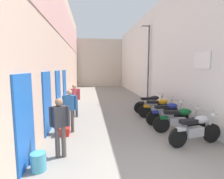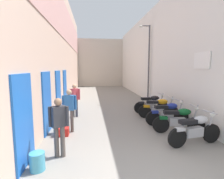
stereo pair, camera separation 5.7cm
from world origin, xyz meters
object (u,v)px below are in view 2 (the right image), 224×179
at_px(motorcycle_fourth, 159,108).
at_px(pedestrian_further_down, 75,98).
at_px(motorcycle_third, 168,113).
at_px(pedestrian_by_doorway, 59,123).
at_px(street_lamp, 148,58).
at_px(water_jug_near_door, 37,161).
at_px(motorcycle_second, 179,119).
at_px(motorcycle_nearest, 196,129).
at_px(pedestrian_mid_alley, 69,107).
at_px(motorcycle_fifth, 151,103).
at_px(plastic_crate, 62,132).

distance_m(motorcycle_fourth, pedestrian_further_down, 3.96).
relative_size(motorcycle_third, pedestrian_by_doorway, 1.18).
distance_m(pedestrian_by_doorway, street_lamp, 8.64).
relative_size(motorcycle_fourth, water_jug_near_door, 4.38).
relative_size(motorcycle_second, street_lamp, 0.36).
bearing_deg(motorcycle_nearest, motorcycle_second, 90.00).
height_order(pedestrian_mid_alley, pedestrian_further_down, same).
bearing_deg(motorcycle_second, street_lamp, 83.02).
distance_m(motorcycle_fourth, pedestrian_by_doorway, 5.03).
height_order(motorcycle_second, motorcycle_fifth, same).
bearing_deg(motorcycle_second, motorcycle_fifth, 90.00).
height_order(motorcycle_nearest, motorcycle_second, same).
distance_m(motorcycle_second, pedestrian_further_down, 4.67).
distance_m(motorcycle_second, street_lamp, 6.31).
relative_size(motorcycle_third, pedestrian_further_down, 1.18).
bearing_deg(motorcycle_third, pedestrian_further_down, 157.12).
height_order(motorcycle_second, street_lamp, street_lamp).
height_order(motorcycle_third, pedestrian_further_down, pedestrian_further_down).
xyz_separation_m(pedestrian_mid_alley, street_lamp, (4.59, 5.18, 2.04)).
bearing_deg(motorcycle_nearest, pedestrian_by_doorway, -176.79).
xyz_separation_m(motorcycle_second, street_lamp, (0.71, 5.77, 2.46)).
bearing_deg(motorcycle_third, plastic_crate, -170.82).
distance_m(motorcycle_nearest, motorcycle_fifth, 3.85).
bearing_deg(motorcycle_fifth, motorcycle_nearest, -90.00).
height_order(motorcycle_second, plastic_crate, motorcycle_second).
bearing_deg(pedestrian_mid_alley, water_jug_near_door, -100.91).
xyz_separation_m(motorcycle_second, motorcycle_fifth, (0.00, 2.85, 0.00)).
xyz_separation_m(motorcycle_second, pedestrian_by_doorway, (-3.94, -1.22, 0.42)).
bearing_deg(pedestrian_mid_alley, motorcycle_fifth, 30.21).
height_order(motorcycle_fifth, street_lamp, street_lamp).
bearing_deg(pedestrian_by_doorway, motorcycle_fourth, 38.30).
distance_m(motorcycle_third, pedestrian_mid_alley, 3.92).
bearing_deg(pedestrian_mid_alley, motorcycle_fourth, 18.59).
bearing_deg(plastic_crate, pedestrian_by_doorway, -83.26).
bearing_deg(motorcycle_fifth, pedestrian_further_down, -175.83).
bearing_deg(pedestrian_by_doorway, motorcycle_third, 28.58).
bearing_deg(plastic_crate, street_lamp, 48.82).
bearing_deg(pedestrian_by_doorway, motorcycle_second, 17.18).
height_order(pedestrian_further_down, street_lamp, street_lamp).
bearing_deg(pedestrian_further_down, motorcycle_nearest, -42.56).
relative_size(motorcycle_fifth, street_lamp, 0.36).
bearing_deg(motorcycle_second, pedestrian_mid_alley, 171.42).
xyz_separation_m(motorcycle_nearest, plastic_crate, (-4.11, 1.26, -0.36)).
distance_m(motorcycle_second, water_jug_near_door, 4.70).
xyz_separation_m(motorcycle_fourth, street_lamp, (0.71, 3.88, 2.46)).
height_order(motorcycle_fourth, plastic_crate, motorcycle_fourth).
distance_m(pedestrian_mid_alley, street_lamp, 7.22).
height_order(pedestrian_further_down, plastic_crate, pedestrian_further_down).
bearing_deg(motorcycle_fourth, motorcycle_fifth, 89.99).
bearing_deg(motorcycle_fourth, street_lamp, 79.68).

